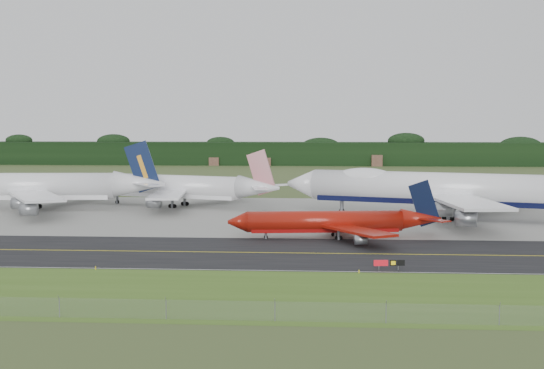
{
  "coord_description": "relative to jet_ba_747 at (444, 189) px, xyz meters",
  "views": [
    {
      "loc": [
        -0.72,
        -128.76,
        21.36
      ],
      "look_at": [
        -11.18,
        22.0,
        9.39
      ],
      "focal_mm": 50.0,
      "sensor_mm": 36.0,
      "label": 1
    }
  ],
  "objects": [
    {
      "name": "ground",
      "position": [
        -26.53,
        -44.95,
        -6.72
      ],
      "size": [
        600.0,
        600.0,
        0.0
      ],
      "primitive_type": "plane",
      "color": "#3C4C23",
      "rests_on": "ground"
    },
    {
      "name": "grass_verge",
      "position": [
        -26.53,
        -79.95,
        -6.71
      ],
      "size": [
        400.0,
        30.0,
        0.01
      ],
      "primitive_type": "cube",
      "color": "#3E5F1C",
      "rests_on": "ground"
    },
    {
      "name": "taxiway",
      "position": [
        -26.53,
        -48.95,
        -6.71
      ],
      "size": [
        400.0,
        32.0,
        0.02
      ],
      "primitive_type": "cube",
      "color": "black",
      "rests_on": "ground"
    },
    {
      "name": "apron",
      "position": [
        -26.53,
        6.05,
        -6.71
      ],
      "size": [
        400.0,
        78.0,
        0.01
      ],
      "primitive_type": "cube",
      "color": "gray",
      "rests_on": "ground"
    },
    {
      "name": "taxiway_centreline",
      "position": [
        -26.53,
        -48.95,
        -6.69
      ],
      "size": [
        400.0,
        0.4,
        0.0
      ],
      "primitive_type": "cube",
      "color": "yellow",
      "rests_on": "taxiway"
    },
    {
      "name": "taxiway_edge_line",
      "position": [
        -26.53,
        -64.45,
        -6.69
      ],
      "size": [
        400.0,
        0.25,
        0.0
      ],
      "primitive_type": "cube",
      "color": "silver",
      "rests_on": "taxiway"
    },
    {
      "name": "perimeter_fence",
      "position": [
        -26.53,
        -92.95,
        -5.62
      ],
      "size": [
        320.0,
        0.1,
        320.0
      ],
      "color": "slate",
      "rests_on": "ground"
    },
    {
      "name": "horizon_treeline",
      "position": [
        -26.53,
        228.81,
        -1.25
      ],
      "size": [
        700.0,
        25.0,
        12.0
      ],
      "color": "black",
      "rests_on": "ground"
    },
    {
      "name": "jet_ba_747",
      "position": [
        0.0,
        0.0,
        0.0
      ],
      "size": [
        76.53,
        61.77,
        19.74
      ],
      "color": "white",
      "rests_on": "ground"
    },
    {
      "name": "jet_red_737",
      "position": [
        -24.91,
        -31.7,
        -3.68
      ],
      "size": [
        40.71,
        32.93,
        10.99
      ],
      "color": "maroon",
      "rests_on": "ground"
    },
    {
      "name": "jet_navy_gold",
      "position": [
        -100.22,
        9.96,
        -0.98
      ],
      "size": [
        67.7,
        58.75,
        17.46
      ],
      "color": "white",
      "rests_on": "ground"
    },
    {
      "name": "jet_star_tail",
      "position": [
        -65.29,
        20.18,
        -1.61
      ],
      "size": [
        56.46,
        45.87,
        15.32
      ],
      "color": "white",
      "rests_on": "ground"
    },
    {
      "name": "taxiway_sign",
      "position": [
        -17.68,
        -62.94,
        -5.64
      ],
      "size": [
        4.57,
        0.74,
        1.53
      ],
      "color": "slate",
      "rests_on": "ground"
    },
    {
      "name": "edge_marker_left",
      "position": [
        -60.91,
        -65.45,
        -6.47
      ],
      "size": [
        0.16,
        0.16,
        0.5
      ],
      "primitive_type": "cylinder",
      "color": "yellow",
      "rests_on": "ground"
    },
    {
      "name": "edge_marker_center",
      "position": [
        -22.19,
        -65.45,
        -6.47
      ],
      "size": [
        0.16,
        0.16,
        0.5
      ],
      "primitive_type": "cylinder",
      "color": "yellow",
      "rests_on": "ground"
    }
  ]
}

